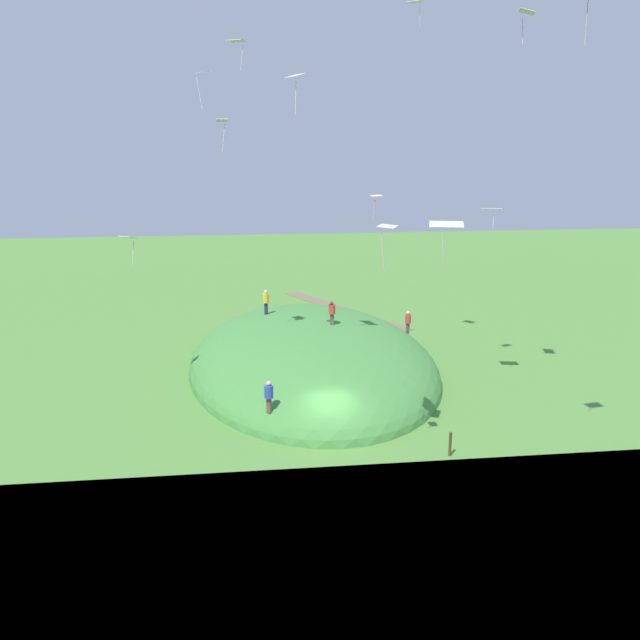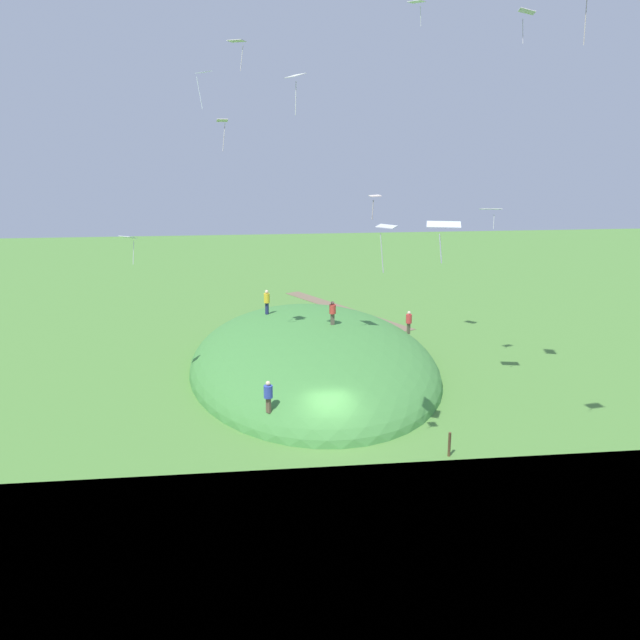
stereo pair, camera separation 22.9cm
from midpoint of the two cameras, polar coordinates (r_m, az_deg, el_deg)
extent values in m
plane|color=#508438|center=(37.47, 1.04, -9.27)|extent=(160.00, 160.00, 0.00)
ellipsoid|color=#44863C|center=(48.32, -0.48, -3.70)|extent=(27.15, 16.70, 5.95)
cube|color=#736049|center=(63.83, 2.06, 0.86)|extent=(16.33, 9.63, 0.04)
cube|color=brown|center=(47.22, 1.16, 0.07)|extent=(0.17, 0.26, 0.77)
cylinder|color=#C8392F|center=(47.05, 1.17, 0.89)|extent=(0.51, 0.51, 0.61)
sphere|color=brown|center=(46.95, 1.17, 1.39)|extent=(0.23, 0.23, 0.23)
cube|color=brown|center=(50.96, 7.34, -0.69)|extent=(0.20, 0.26, 0.81)
cylinder|color=red|center=(50.78, 7.37, 0.10)|extent=(0.55, 0.55, 0.64)
sphere|color=beige|center=(50.67, 7.39, 0.58)|extent=(0.24, 0.24, 0.24)
cube|color=navy|center=(51.41, -4.21, 0.94)|extent=(0.25, 0.26, 0.87)
cylinder|color=gold|center=(51.23, -4.23, 1.79)|extent=(0.61, 0.61, 0.69)
sphere|color=beige|center=(51.13, -4.24, 2.31)|extent=(0.26, 0.26, 0.26)
cube|color=brown|center=(37.09, -4.04, -6.92)|extent=(0.29, 0.28, 0.84)
cylinder|color=#354BB1|center=(36.82, -4.06, -5.84)|extent=(0.66, 0.66, 0.66)
sphere|color=beige|center=(36.66, -4.07, -5.16)|extent=(0.25, 0.25, 0.25)
cube|color=silver|center=(39.52, -1.86, 19.26)|extent=(1.35, 1.17, 0.24)
cylinder|color=silver|center=(39.29, -1.81, 17.59)|extent=(0.15, 0.10, 1.75)
cube|color=white|center=(40.08, -9.28, 19.28)|extent=(1.09, 0.97, 0.13)
cylinder|color=white|center=(39.95, -9.61, 17.75)|extent=(0.14, 0.28, 1.67)
cube|color=white|center=(41.61, -15.21, 6.52)|extent=(0.99, 1.06, 0.20)
cylinder|color=white|center=(41.73, -14.79, 5.33)|extent=(0.18, 0.14, 1.35)
cube|color=white|center=(31.54, 5.65, 7.59)|extent=(1.34, 1.17, 0.08)
cylinder|color=white|center=(31.40, 5.26, 5.43)|extent=(0.05, 0.20, 1.76)
cylinder|color=#F0E3D0|center=(29.64, 21.01, 21.81)|extent=(0.19, 0.14, 1.70)
cube|color=white|center=(41.74, 13.88, 8.77)|extent=(1.06, 1.34, 0.14)
cylinder|color=white|center=(41.66, 14.11, 7.76)|extent=(0.07, 0.04, 0.82)
cube|color=white|center=(40.66, -7.79, 15.79)|extent=(0.47, 0.65, 0.17)
cylinder|color=white|center=(40.69, -7.66, 14.51)|extent=(0.07, 0.21, 1.52)
cube|color=white|center=(38.30, -6.63, 21.63)|extent=(0.93, 1.02, 0.06)
cylinder|color=white|center=(38.03, -6.21, 20.42)|extent=(0.04, 0.20, 1.25)
cube|color=white|center=(46.53, 8.01, 24.27)|extent=(1.13, 1.13, 0.04)
cylinder|color=white|center=(46.42, 8.34, 23.26)|extent=(0.16, 0.14, 1.16)
cube|color=white|center=(23.74, 10.31, 7.65)|extent=(1.05, 1.29, 0.14)
cylinder|color=white|center=(23.52, 10.05, 5.72)|extent=(0.05, 0.15, 0.97)
cube|color=#F3E1D0|center=(29.02, 4.72, 10.04)|extent=(0.62, 0.44, 0.05)
cylinder|color=#F3E1D0|center=(28.89, 4.54, 8.92)|extent=(0.13, 0.05, 0.80)
cube|color=white|center=(39.77, 16.65, 22.93)|extent=(1.28, 1.02, 0.22)
cylinder|color=white|center=(39.90, 16.34, 21.62)|extent=(0.13, 0.10, 1.22)
cylinder|color=brown|center=(35.41, 10.67, -9.91)|extent=(0.14, 0.14, 1.24)
camera|label=1|loc=(0.11, -89.84, 0.04)|focal=39.33mm
camera|label=2|loc=(0.11, 90.16, -0.04)|focal=39.33mm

